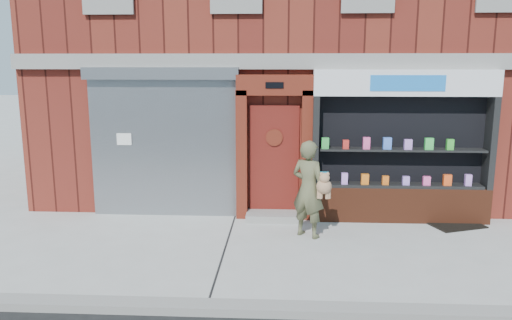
{
  "coord_description": "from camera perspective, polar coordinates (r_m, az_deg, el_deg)",
  "views": [
    {
      "loc": [
        -0.59,
        -7.98,
        3.13
      ],
      "look_at": [
        -1.07,
        1.0,
        1.37
      ],
      "focal_mm": 35.0,
      "sensor_mm": 36.0,
      "label": 1
    }
  ],
  "objects": [
    {
      "name": "red_door_bay",
      "position": [
        9.98,
        2.09,
        1.43
      ],
      "size": [
        1.52,
        0.58,
        2.9
      ],
      "color": "#591A0F",
      "rests_on": "ground"
    },
    {
      "name": "building",
      "position": [
        14.01,
        5.65,
        14.59
      ],
      "size": [
        12.0,
        8.16,
        8.0
      ],
      "color": "#5D1C15",
      "rests_on": "ground"
    },
    {
      "name": "pharmacy_bay",
      "position": [
        10.22,
        16.23,
        0.73
      ],
      "size": [
        3.5,
        0.41,
        3.0
      ],
      "color": "#5F2916",
      "rests_on": "ground"
    },
    {
      "name": "doormat",
      "position": [
        10.58,
        21.84,
        -6.87
      ],
      "size": [
        1.16,
        0.99,
        0.02
      ],
      "primitive_type": "cube",
      "rotation": [
        0.0,
        0.0,
        0.36
      ],
      "color": "black",
      "rests_on": "ground"
    },
    {
      "name": "shutter_bay",
      "position": [
        10.29,
        -10.54,
        3.01
      ],
      "size": [
        3.1,
        0.3,
        3.04
      ],
      "color": "gray",
      "rests_on": "ground"
    },
    {
      "name": "curb",
      "position": [
        6.61,
        8.16,
        -16.7
      ],
      "size": [
        60.0,
        0.3,
        0.12
      ],
      "primitive_type": "cube",
      "color": "gray",
      "rests_on": "ground"
    },
    {
      "name": "ground",
      "position": [
        8.59,
        6.89,
        -10.37
      ],
      "size": [
        80.0,
        80.0,
        0.0
      ],
      "primitive_type": "plane",
      "color": "#9E9E99",
      "rests_on": "ground"
    },
    {
      "name": "woman",
      "position": [
        9.04,
        6.1,
        -3.29
      ],
      "size": [
        0.79,
        0.71,
        1.78
      ],
      "color": "brown",
      "rests_on": "ground"
    }
  ]
}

